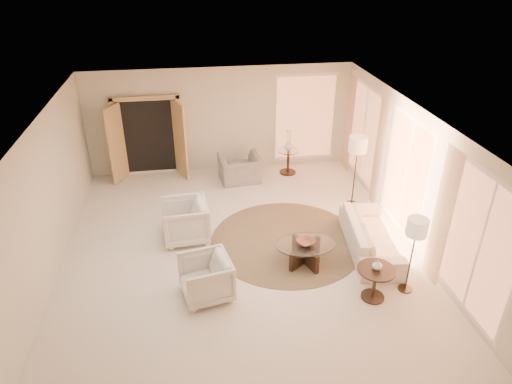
{
  "coord_description": "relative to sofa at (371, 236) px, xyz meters",
  "views": [
    {
      "loc": [
        -0.83,
        -7.59,
        5.45
      ],
      "look_at": [
        0.4,
        0.4,
        1.1
      ],
      "focal_mm": 32.0,
      "sensor_mm": 36.0,
      "label": 1
    }
  ],
  "objects": [
    {
      "name": "room",
      "position": [
        -2.62,
        0.37,
        1.07
      ],
      "size": [
        7.04,
        8.04,
        2.83
      ],
      "color": "#EFE4D0",
      "rests_on": "ground"
    },
    {
      "name": "windows_right",
      "position": [
        0.83,
        0.47,
        1.03
      ],
      "size": [
        0.1,
        6.4,
        2.4
      ],
      "primitive_type": null,
      "color": "#EE905F",
      "rests_on": "room"
    },
    {
      "name": "window_back_corner",
      "position": [
        -0.32,
        4.32,
        1.03
      ],
      "size": [
        1.7,
        0.1,
        2.4
      ],
      "primitive_type": null,
      "color": "#EE905F",
      "rests_on": "room"
    },
    {
      "name": "curtains_right",
      "position": [
        0.78,
        1.37,
        0.98
      ],
      "size": [
        0.06,
        5.2,
        2.6
      ],
      "primitive_type": null,
      "color": "beige",
      "rests_on": "room"
    },
    {
      "name": "french_doors",
      "position": [
        -4.52,
        4.19,
        0.74
      ],
      "size": [
        1.95,
        0.66,
        2.16
      ],
      "color": "tan",
      "rests_on": "room"
    },
    {
      "name": "area_rug",
      "position": [
        -1.61,
        0.56,
        -0.32
      ],
      "size": [
        3.39,
        3.39,
        0.01
      ],
      "primitive_type": "cylinder",
      "rotation": [
        0.0,
        0.0,
        0.07
      ],
      "color": "#3F3220",
      "rests_on": "room"
    },
    {
      "name": "sofa",
      "position": [
        0.0,
        0.0,
        0.0
      ],
      "size": [
        1.15,
        2.32,
        0.65
      ],
      "primitive_type": "imported",
      "rotation": [
        0.0,
        0.0,
        1.44
      ],
      "color": "silver",
      "rests_on": "room"
    },
    {
      "name": "armchair_left",
      "position": [
        -3.69,
        0.97,
        0.15
      ],
      "size": [
        0.93,
        0.98,
        0.95
      ],
      "primitive_type": "imported",
      "rotation": [
        0.0,
        0.0,
        -1.5
      ],
      "color": "silver",
      "rests_on": "room"
    },
    {
      "name": "armchair_right",
      "position": [
        -3.36,
        -0.9,
        0.1
      ],
      "size": [
        0.92,
        0.97,
        0.85
      ],
      "primitive_type": "imported",
      "rotation": [
        0.0,
        0.0,
        -1.37
      ],
      "color": "silver",
      "rests_on": "room"
    },
    {
      "name": "accent_chair",
      "position": [
        -2.23,
        3.49,
        0.14
      ],
      "size": [
        1.12,
        0.8,
        0.92
      ],
      "primitive_type": "imported",
      "rotation": [
        0.0,
        0.0,
        3.25
      ],
      "color": "gray",
      "rests_on": "room"
    },
    {
      "name": "coffee_table",
      "position": [
        -1.41,
        -0.22,
        -0.06
      ],
      "size": [
        1.46,
        1.46,
        0.43
      ],
      "rotation": [
        0.0,
        0.0,
        -0.3
      ],
      "color": "black",
      "rests_on": "room"
    },
    {
      "name": "end_table",
      "position": [
        -0.48,
        -1.4,
        0.1
      ],
      "size": [
        0.66,
        0.66,
        0.62
      ],
      "rotation": [
        0.0,
        0.0,
        0.28
      ],
      "color": "black",
      "rests_on": "room"
    },
    {
      "name": "side_table",
      "position": [
        -0.88,
        3.77,
        0.08
      ],
      "size": [
        0.58,
        0.58,
        0.67
      ],
      "rotation": [
        0.0,
        0.0,
        0.23
      ],
      "color": "#302519",
      "rests_on": "room"
    },
    {
      "name": "floor_lamp_near",
      "position": [
        0.26,
        1.83,
        1.15
      ],
      "size": [
        0.42,
        0.42,
        1.73
      ],
      "rotation": [
        0.0,
        0.0,
        0.35
      ],
      "color": "#302519",
      "rests_on": "room"
    },
    {
      "name": "floor_lamp_far",
      "position": [
        0.18,
        -1.29,
        0.94
      ],
      "size": [
        0.36,
        0.36,
        1.49
      ],
      "rotation": [
        0.0,
        0.0,
        -0.2
      ],
      "color": "#302519",
      "rests_on": "room"
    },
    {
      "name": "bowl",
      "position": [
        -1.41,
        -0.22,
        0.15
      ],
      "size": [
        0.45,
        0.45,
        0.08
      ],
      "primitive_type": "imported",
      "rotation": [
        0.0,
        0.0,
        0.43
      ],
      "color": "brown",
      "rests_on": "coffee_table"
    },
    {
      "name": "end_vase",
      "position": [
        -0.48,
        -1.4,
        0.38
      ],
      "size": [
        0.19,
        0.19,
        0.18
      ],
      "primitive_type": "imported",
      "rotation": [
        0.0,
        0.0,
        -0.1
      ],
      "color": "white",
      "rests_on": "end_table"
    },
    {
      "name": "side_vase",
      "position": [
        -0.88,
        3.77,
        0.46
      ],
      "size": [
        0.26,
        0.26,
        0.24
      ],
      "primitive_type": "imported",
      "rotation": [
        0.0,
        0.0,
        -0.13
      ],
      "color": "white",
      "rests_on": "side_table"
    }
  ]
}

